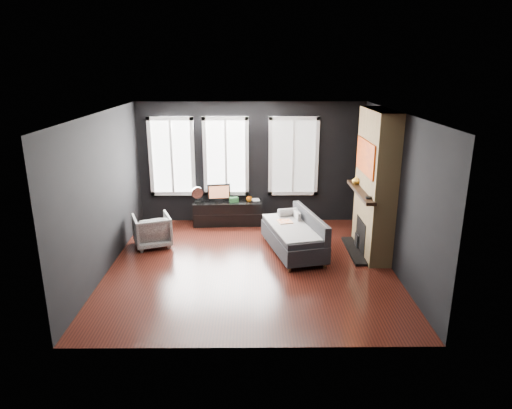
{
  "coord_description": "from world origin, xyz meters",
  "views": [
    {
      "loc": [
        0.04,
        -7.51,
        3.44
      ],
      "look_at": [
        0.1,
        0.3,
        1.05
      ],
      "focal_mm": 32.0,
      "sensor_mm": 36.0,
      "label": 1
    }
  ],
  "objects_px": {
    "armchair": "(152,229)",
    "book": "(252,196)",
    "monitor": "(219,192)",
    "mug": "(249,199)",
    "sofa": "(293,233)",
    "mantel_vase": "(356,180)",
    "media_console": "(228,213)"
  },
  "relations": [
    {
      "from": "sofa",
      "to": "book",
      "type": "relative_size",
      "value": 7.76
    },
    {
      "from": "monitor",
      "to": "mug",
      "type": "xyz_separation_m",
      "value": [
        0.67,
        0.01,
        -0.16
      ]
    },
    {
      "from": "media_console",
      "to": "book",
      "type": "distance_m",
      "value": 0.66
    },
    {
      "from": "media_console",
      "to": "mug",
      "type": "bearing_deg",
      "value": -2.54
    },
    {
      "from": "mantel_vase",
      "to": "media_console",
      "type": "bearing_deg",
      "value": 155.09
    },
    {
      "from": "book",
      "to": "media_console",
      "type": "bearing_deg",
      "value": -171.53
    },
    {
      "from": "sofa",
      "to": "armchair",
      "type": "height_order",
      "value": "sofa"
    },
    {
      "from": "monitor",
      "to": "book",
      "type": "height_order",
      "value": "monitor"
    },
    {
      "from": "sofa",
      "to": "armchair",
      "type": "xyz_separation_m",
      "value": [
        -2.76,
        0.35,
        -0.03
      ]
    },
    {
      "from": "armchair",
      "to": "mug",
      "type": "height_order",
      "value": "armchair"
    },
    {
      "from": "book",
      "to": "mantel_vase",
      "type": "xyz_separation_m",
      "value": [
        2.02,
        -1.27,
        0.67
      ]
    },
    {
      "from": "media_console",
      "to": "book",
      "type": "height_order",
      "value": "book"
    },
    {
      "from": "monitor",
      "to": "mug",
      "type": "distance_m",
      "value": 0.69
    },
    {
      "from": "media_console",
      "to": "monitor",
      "type": "bearing_deg",
      "value": -178.32
    },
    {
      "from": "book",
      "to": "mantel_vase",
      "type": "height_order",
      "value": "mantel_vase"
    },
    {
      "from": "mug",
      "to": "media_console",
      "type": "bearing_deg",
      "value": 179.59
    },
    {
      "from": "mug",
      "to": "sofa",
      "type": "bearing_deg",
      "value": -62.5
    },
    {
      "from": "armchair",
      "to": "mantel_vase",
      "type": "relative_size",
      "value": 4.11
    },
    {
      "from": "mantel_vase",
      "to": "book",
      "type": "bearing_deg",
      "value": 147.85
    },
    {
      "from": "armchair",
      "to": "book",
      "type": "bearing_deg",
      "value": -166.29
    },
    {
      "from": "book",
      "to": "mantel_vase",
      "type": "distance_m",
      "value": 2.48
    },
    {
      "from": "sofa",
      "to": "armchair",
      "type": "bearing_deg",
      "value": 159.25
    },
    {
      "from": "monitor",
      "to": "book",
      "type": "xyz_separation_m",
      "value": [
        0.74,
        0.09,
        -0.11
      ]
    },
    {
      "from": "sofa",
      "to": "mug",
      "type": "relative_size",
      "value": 13.55
    },
    {
      "from": "sofa",
      "to": "monitor",
      "type": "relative_size",
      "value": 3.46
    },
    {
      "from": "sofa",
      "to": "book",
      "type": "xyz_separation_m",
      "value": [
        -0.78,
        1.72,
        0.26
      ]
    },
    {
      "from": "sofa",
      "to": "media_console",
      "type": "distance_m",
      "value": 2.11
    },
    {
      "from": "armchair",
      "to": "monitor",
      "type": "distance_m",
      "value": 1.83
    },
    {
      "from": "armchair",
      "to": "monitor",
      "type": "bearing_deg",
      "value": -155.22
    },
    {
      "from": "mug",
      "to": "book",
      "type": "xyz_separation_m",
      "value": [
        0.07,
        0.08,
        0.05
      ]
    },
    {
      "from": "armchair",
      "to": "media_console",
      "type": "xyz_separation_m",
      "value": [
        1.44,
        1.29,
        -0.09
      ]
    },
    {
      "from": "sofa",
      "to": "book",
      "type": "height_order",
      "value": "sofa"
    }
  ]
}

